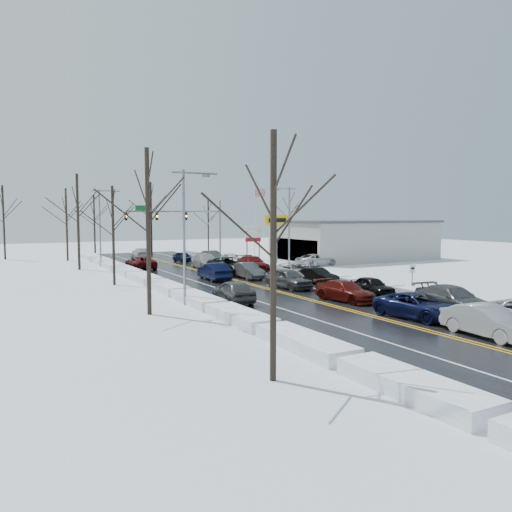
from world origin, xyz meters
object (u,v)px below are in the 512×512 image
traffic_signal_mast (186,219)px  flagpole (256,216)px  tires_plus_sign (277,224)px  oncoming_car_0 (214,280)px  dealership_building (354,240)px

traffic_signal_mast → flagpole: size_ratio=1.33×
tires_plus_sign → oncoming_car_0: 15.97m
tires_plus_sign → flagpole: flagpole is taller
dealership_building → oncoming_car_0: dealership_building is taller
dealership_building → oncoming_car_0: (-25.60, -11.12, -2.66)m
oncoming_car_0 → dealership_building: bearing=-154.2°
tires_plus_sign → flagpole: bearing=71.6°
tires_plus_sign → oncoming_car_0: bearing=-143.1°
flagpole → oncoming_car_0: (-16.79, -23.13, -5.93)m
tires_plus_sign → dealership_building: (13.48, 2.01, -2.34)m
dealership_building → oncoming_car_0: 28.04m
traffic_signal_mast → oncoming_car_0: size_ratio=2.71×
flagpole → dealership_building: bearing=-53.7°
traffic_signal_mast → tires_plus_sign: (7.05, -12.00, -0.49)m
tires_plus_sign → oncoming_car_0: size_ratio=1.22×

